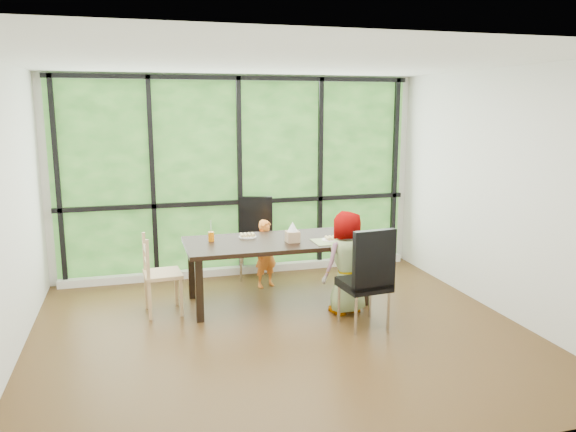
# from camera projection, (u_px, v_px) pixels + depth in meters

# --- Properties ---
(ground) EXTENTS (5.00, 5.00, 0.00)m
(ground) POSITION_uv_depth(u_px,v_px,m) (282.00, 333.00, 5.70)
(ground) COLOR black
(ground) RESTS_ON ground
(back_wall) EXTENTS (5.00, 0.00, 5.00)m
(back_wall) POSITION_uv_depth(u_px,v_px,m) (239.00, 176.00, 7.56)
(back_wall) COLOR silver
(back_wall) RESTS_ON ground
(foliage_backdrop) EXTENTS (4.80, 0.02, 2.65)m
(foliage_backdrop) POSITION_uv_depth(u_px,v_px,m) (239.00, 176.00, 7.55)
(foliage_backdrop) COLOR #254D1D
(foliage_backdrop) RESTS_ON back_wall
(window_mullions) EXTENTS (4.80, 0.06, 2.65)m
(window_mullions) POSITION_uv_depth(u_px,v_px,m) (240.00, 177.00, 7.51)
(window_mullions) COLOR black
(window_mullions) RESTS_ON back_wall
(window_sill) EXTENTS (4.80, 0.12, 0.10)m
(window_sill) POSITION_uv_depth(u_px,v_px,m) (242.00, 270.00, 7.72)
(window_sill) COLOR silver
(window_sill) RESTS_ON ground
(dining_table) EXTENTS (2.18, 1.09, 0.75)m
(dining_table) POSITION_uv_depth(u_px,v_px,m) (278.00, 271.00, 6.55)
(dining_table) COLOR black
(dining_table) RESTS_ON ground
(chair_window_leather) EXTENTS (0.56, 0.56, 1.08)m
(chair_window_leather) POSITION_uv_depth(u_px,v_px,m) (255.00, 238.00, 7.46)
(chair_window_leather) COLOR black
(chair_window_leather) RESTS_ON ground
(chair_interior_leather) EXTENTS (0.50, 0.50, 1.08)m
(chair_interior_leather) POSITION_uv_depth(u_px,v_px,m) (364.00, 277.00, 5.77)
(chair_interior_leather) COLOR black
(chair_interior_leather) RESTS_ON ground
(chair_end_beech) EXTENTS (0.43, 0.45, 0.90)m
(chair_end_beech) POSITION_uv_depth(u_px,v_px,m) (163.00, 274.00, 6.18)
(chair_end_beech) COLOR tan
(chair_end_beech) RESTS_ON ground
(child_toddler) EXTENTS (0.37, 0.30, 0.87)m
(child_toddler) POSITION_uv_depth(u_px,v_px,m) (266.00, 253.00, 7.10)
(child_toddler) COLOR orange
(child_toddler) RESTS_ON ground
(child_older) EXTENTS (0.65, 0.52, 1.16)m
(child_older) POSITION_uv_depth(u_px,v_px,m) (345.00, 263.00, 6.16)
(child_older) COLOR slate
(child_older) RESTS_ON ground
(placemat) EXTENTS (0.47, 0.34, 0.01)m
(placemat) POSITION_uv_depth(u_px,v_px,m) (333.00, 241.00, 6.41)
(placemat) COLOR tan
(placemat) RESTS_ON dining_table
(plate_far) EXTENTS (0.21, 0.21, 0.01)m
(plate_far) POSITION_uv_depth(u_px,v_px,m) (248.00, 237.00, 6.61)
(plate_far) COLOR white
(plate_far) RESTS_ON dining_table
(plate_near) EXTENTS (0.22, 0.22, 0.01)m
(plate_near) POSITION_uv_depth(u_px,v_px,m) (331.00, 240.00, 6.46)
(plate_near) COLOR white
(plate_near) RESTS_ON dining_table
(orange_cup) EXTENTS (0.07, 0.07, 0.11)m
(orange_cup) POSITION_uv_depth(u_px,v_px,m) (211.00, 237.00, 6.41)
(orange_cup) COLOR orange
(orange_cup) RESTS_ON dining_table
(green_cup) EXTENTS (0.08, 0.08, 0.12)m
(green_cup) POSITION_uv_depth(u_px,v_px,m) (355.00, 235.00, 6.43)
(green_cup) COLOR #54B82F
(green_cup) RESTS_ON dining_table
(tissue_box) EXTENTS (0.15, 0.15, 0.13)m
(tissue_box) POSITION_uv_depth(u_px,v_px,m) (293.00, 237.00, 6.38)
(tissue_box) COLOR tan
(tissue_box) RESTS_ON dining_table
(crepe_rolls_far) EXTENTS (0.20, 0.12, 0.04)m
(crepe_rolls_far) POSITION_uv_depth(u_px,v_px,m) (248.00, 235.00, 6.61)
(crepe_rolls_far) COLOR tan
(crepe_rolls_far) RESTS_ON plate_far
(crepe_rolls_near) EXTENTS (0.15, 0.12, 0.04)m
(crepe_rolls_near) POSITION_uv_depth(u_px,v_px,m) (331.00, 238.00, 6.45)
(crepe_rolls_near) COLOR tan
(crepe_rolls_near) RESTS_ON plate_near
(straw_white) EXTENTS (0.01, 0.04, 0.20)m
(straw_white) POSITION_uv_depth(u_px,v_px,m) (211.00, 229.00, 6.40)
(straw_white) COLOR white
(straw_white) RESTS_ON orange_cup
(straw_pink) EXTENTS (0.01, 0.04, 0.20)m
(straw_pink) POSITION_uv_depth(u_px,v_px,m) (356.00, 227.00, 6.41)
(straw_pink) COLOR pink
(straw_pink) RESTS_ON green_cup
(tissue) EXTENTS (0.12, 0.12, 0.11)m
(tissue) POSITION_uv_depth(u_px,v_px,m) (293.00, 227.00, 6.36)
(tissue) COLOR white
(tissue) RESTS_ON tissue_box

